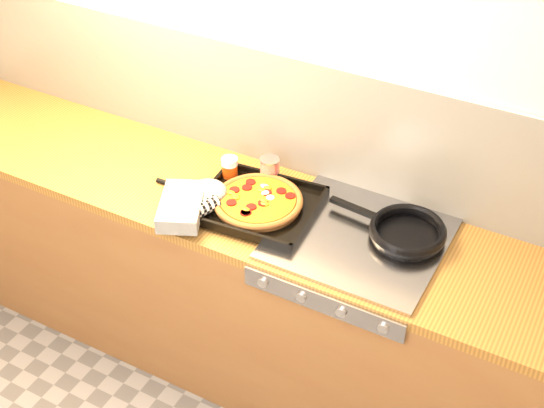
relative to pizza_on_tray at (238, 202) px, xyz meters
The scene contains 9 objects.
room_shell 0.41m from the pizza_on_tray, 86.45° to the left, with size 3.20×3.20×3.20m.
counter_run 0.50m from the pizza_on_tray, 71.52° to the left, with size 3.20×0.62×0.90m.
stovetop 0.48m from the pizza_on_tray, ahead, with size 0.60×0.56×0.02m, color #95969A.
pizza_on_tray is the anchor object (origin of this frame).
frying_pan 0.63m from the pizza_on_tray, 13.34° to the left, with size 0.48×0.31×0.05m.
tomato_can 0.23m from the pizza_on_tray, 86.43° to the left, with size 0.10×0.10×0.11m.
juice_glass 0.20m from the pizza_on_tray, 129.27° to the left, with size 0.07×0.07×0.11m.
wooden_spoon 0.26m from the pizza_on_tray, 58.93° to the left, with size 0.30×0.08×0.02m.
black_spatula 0.24m from the pizza_on_tray, behind, with size 0.28×0.09×0.02m.
Camera 1 is at (1.17, -0.89, 2.68)m, focal length 50.00 mm.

